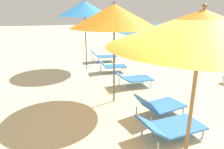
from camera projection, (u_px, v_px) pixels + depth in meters
umbrella_nearest at (202, 28)px, 2.31m from camera, size 2.23×2.23×2.67m
lounger_nearest_shoreside at (171, 126)px, 4.24m from camera, size 1.46×0.80×0.52m
umbrella_second at (114, 16)px, 5.33m from camera, size 2.37×2.37×2.84m
lounger_second_shoreside at (134, 78)px, 7.21m from camera, size 1.30×0.71×0.52m
lounger_second_inland at (159, 105)px, 5.15m from camera, size 1.36×0.92×0.61m
umbrella_farthest at (85, 9)px, 8.75m from camera, size 2.44×2.44×3.09m
lounger_farthest_shoreside at (103, 56)px, 10.77m from camera, size 1.40×0.75×0.61m
lounger_farthest_inland at (112, 66)px, 8.88m from camera, size 1.31×0.74×0.59m
person_walking_near at (190, 43)px, 10.34m from camera, size 0.40×0.41×1.69m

